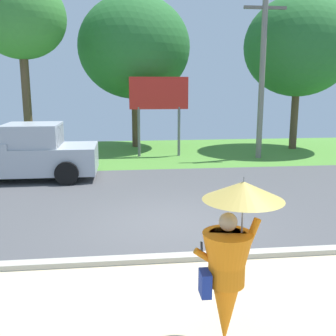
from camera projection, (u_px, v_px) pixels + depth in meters
name	position (u px, v px, depth m)	size (l,w,h in m)	color
ground_plane	(158.00, 192.00, 12.12)	(40.00, 22.00, 0.20)	#4C4C4F
monk_pedestrian	(230.00, 262.00, 4.73)	(1.05, 0.95, 2.13)	orange
pickup_truck	(20.00, 154.00, 13.40)	(5.20, 2.28, 1.88)	#ADB2BA
utility_pole	(262.00, 74.00, 16.80)	(1.80, 0.24, 6.86)	gray
roadside_billboard	(159.00, 99.00, 17.43)	(2.60, 0.12, 3.50)	slate
tree_left_far	(21.00, 19.00, 16.26)	(3.69, 3.69, 7.54)	brown
tree_center_back	(299.00, 46.00, 19.06)	(5.25, 5.25, 7.36)	brown
tree_right_mid	(134.00, 48.00, 19.72)	(5.55, 5.55, 7.50)	brown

